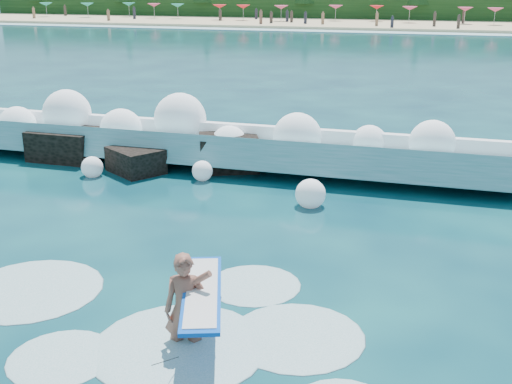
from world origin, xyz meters
TOP-DOWN VIEW (x-y plane):
  - ground at (0.00, 0.00)m, footprint 200.00×200.00m
  - beach at (0.00, 78.00)m, footprint 140.00×20.00m
  - wet_band at (0.00, 67.00)m, footprint 140.00×5.00m
  - treeline at (0.00, 88.00)m, footprint 140.00×4.00m
  - breaking_wave at (-1.78, 8.00)m, footprint 19.35×2.96m
  - rock_cluster at (-4.15, 7.09)m, footprint 7.94×3.22m
  - surfer_with_board at (1.75, -2.63)m, footprint 1.47×3.07m
  - wave_spray at (-2.65, 7.86)m, footprint 15.58×4.89m
  - surf_foam at (0.90, -2.18)m, footprint 8.71×5.22m
  - beach_umbrellas at (-0.25, 79.83)m, footprint 112.45×6.50m
  - beachgoers at (1.49, 74.40)m, footprint 104.11×13.68m

SIDE VIEW (x-z plane):
  - ground at x=0.00m, z-range 0.00..0.00m
  - surf_foam at x=0.90m, z-range -0.07..0.07m
  - wet_band at x=0.00m, z-range 0.00..0.08m
  - beach at x=0.00m, z-range 0.00..0.40m
  - rock_cluster at x=-4.15m, z-range -0.24..1.05m
  - breaking_wave at x=-1.78m, z-range -0.25..1.42m
  - surfer_with_board at x=1.75m, z-range -0.26..1.70m
  - beachgoers at x=1.49m, z-range 0.14..2.07m
  - wave_spray at x=-2.65m, z-range -0.03..2.27m
  - beach_umbrellas at x=-0.25m, z-range 2.00..2.50m
  - treeline at x=0.00m, z-range 0.00..5.00m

